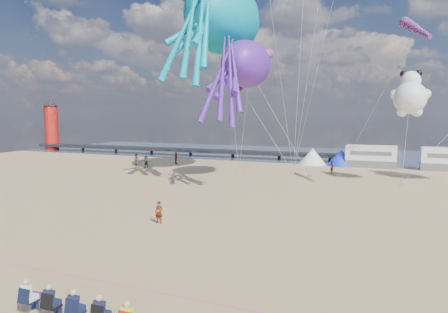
# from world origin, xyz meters

# --- Properties ---
(ground) EXTENTS (120.00, 120.00, 0.00)m
(ground) POSITION_xyz_m (0.00, 0.00, 0.00)
(ground) COLOR tan
(ground) RESTS_ON ground
(water) EXTENTS (120.00, 120.00, 0.00)m
(water) POSITION_xyz_m (0.00, 55.00, 0.02)
(water) COLOR #334963
(water) RESTS_ON ground
(pier) EXTENTS (60.00, 3.00, 0.50)m
(pier) POSITION_xyz_m (-28.00, 44.00, 1.00)
(pier) COLOR black
(pier) RESTS_ON ground
(lighthouse) EXTENTS (2.60, 2.60, 9.00)m
(lighthouse) POSITION_xyz_m (-56.00, 44.00, 4.50)
(lighthouse) COLOR #A5140F
(lighthouse) RESTS_ON ground
(motorhome_0) EXTENTS (6.60, 2.50, 3.00)m
(motorhome_0) POSITION_xyz_m (6.00, 40.00, 1.50)
(motorhome_0) COLOR silver
(motorhome_0) RESTS_ON ground
(tent_white) EXTENTS (4.00, 4.00, 2.40)m
(tent_white) POSITION_xyz_m (-2.00, 40.00, 1.20)
(tent_white) COLOR white
(tent_white) RESTS_ON ground
(tent_blue) EXTENTS (4.00, 4.00, 2.40)m
(tent_blue) POSITION_xyz_m (2.00, 40.00, 1.20)
(tent_blue) COLOR #1933CC
(tent_blue) RESTS_ON ground
(spectator_row) EXTENTS (6.10, 0.90, 1.30)m
(spectator_row) POSITION_xyz_m (-1.65, -8.16, 0.65)
(spectator_row) COLOR black
(spectator_row) RESTS_ON ground
(cooler_purple) EXTENTS (0.40, 0.30, 0.32)m
(cooler_purple) POSITION_xyz_m (-4.41, -7.42, 0.16)
(cooler_purple) COLOR #501D6E
(cooler_purple) RESTS_ON ground
(rope_line) EXTENTS (34.00, 0.03, 0.03)m
(rope_line) POSITION_xyz_m (0.00, -5.00, 0.02)
(rope_line) COLOR #F2338C
(rope_line) RESTS_ON ground
(standing_person) EXTENTS (0.60, 0.46, 1.48)m
(standing_person) POSITION_xyz_m (-5.86, 4.07, 0.74)
(standing_person) COLOR tan
(standing_person) RESTS_ON ground
(beachgoer_1) EXTENTS (0.97, 0.85, 1.68)m
(beachgoer_1) POSITION_xyz_m (-25.01, 29.14, 0.84)
(beachgoer_1) COLOR #7F6659
(beachgoer_1) RESTS_ON ground
(beachgoer_3) EXTENTS (1.01, 1.30, 1.76)m
(beachgoer_3) POSITION_xyz_m (-20.63, 32.81, 0.88)
(beachgoer_3) COLOR #7F6659
(beachgoer_3) RESTS_ON ground
(beachgoer_4) EXTENTS (1.01, 0.52, 1.65)m
(beachgoer_4) POSITION_xyz_m (-22.40, 27.60, 0.83)
(beachgoer_4) COLOR #7F6659
(beachgoer_4) RESTS_ON ground
(beachgoer_5) EXTENTS (1.16, 1.51, 1.59)m
(beachgoer_5) POSITION_xyz_m (1.87, 31.60, 0.80)
(beachgoer_5) COLOR #7F6659
(beachgoer_5) RESTS_ON ground
(sandbag_a) EXTENTS (0.50, 0.35, 0.22)m
(sandbag_a) POSITION_xyz_m (-8.80, 27.55, 0.11)
(sandbag_a) COLOR gray
(sandbag_a) RESTS_ON ground
(sandbag_b) EXTENTS (0.50, 0.35, 0.22)m
(sandbag_b) POSITION_xyz_m (-0.20, 27.81, 0.11)
(sandbag_b) COLOR gray
(sandbag_b) RESTS_ON ground
(sandbag_c) EXTENTS (0.50, 0.35, 0.22)m
(sandbag_c) POSITION_xyz_m (9.54, 25.32, 0.11)
(sandbag_c) COLOR gray
(sandbag_c) RESTS_ON ground
(sandbag_d) EXTENTS (0.50, 0.35, 0.22)m
(sandbag_d) POSITION_xyz_m (2.84, 29.94, 0.11)
(sandbag_d) COLOR gray
(sandbag_d) RESTS_ON ground
(sandbag_e) EXTENTS (0.50, 0.35, 0.22)m
(sandbag_e) POSITION_xyz_m (-2.43, 29.38, 0.11)
(sandbag_e) COLOR gray
(sandbag_e) RESTS_ON ground
(kite_octopus_teal) EXTENTS (9.69, 13.99, 14.71)m
(kite_octopus_teal) POSITION_xyz_m (-10.11, 25.45, 18.32)
(kite_octopus_teal) COLOR #0293A7
(kite_octopus_purple) EXTENTS (5.07, 10.30, 11.42)m
(kite_octopus_purple) POSITION_xyz_m (-6.02, 21.96, 12.53)
(kite_octopus_purple) COLOR #4E1E95
(kite_panda) EXTENTS (4.93, 4.78, 5.58)m
(kite_panda) POSITION_xyz_m (10.00, 26.40, 8.94)
(kite_panda) COLOR silver
(windsock_left) EXTENTS (3.16, 7.92, 7.91)m
(windsock_left) POSITION_xyz_m (-5.30, 21.28, 12.60)
(windsock_left) COLOR red
(windsock_mid) EXTENTS (2.91, 5.14, 5.15)m
(windsock_mid) POSITION_xyz_m (9.99, 20.34, 14.54)
(windsock_mid) COLOR red
(windsock_right) EXTENTS (1.59, 5.15, 5.08)m
(windsock_right) POSITION_xyz_m (-7.51, 24.33, 10.17)
(windsock_right) COLOR red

